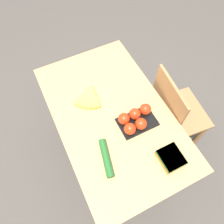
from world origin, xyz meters
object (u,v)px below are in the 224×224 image
object	(u,v)px
chair	(174,114)
tomato_pack	(135,119)
cucumber_near	(106,158)
banana_bunch	(89,97)
carrot_bag	(171,158)

from	to	relation	value
chair	tomato_pack	distance (m)	0.52
tomato_pack	cucumber_near	size ratio (longest dim) A/B	1.04
chair	banana_bunch	bearing A→B (deg)	71.28
banana_bunch	cucumber_near	distance (m)	0.47
tomato_pack	carrot_bag	size ratio (longest dim) A/B	1.70
chair	carrot_bag	world-z (taller)	chair
banana_bunch	tomato_pack	world-z (taller)	tomato_pack
chair	cucumber_near	xyz separation A→B (m)	(0.18, -0.70, 0.29)
banana_bunch	cucumber_near	size ratio (longest dim) A/B	0.80
tomato_pack	carrot_bag	world-z (taller)	tomato_pack
carrot_bag	banana_bunch	bearing A→B (deg)	-157.21
banana_bunch	carrot_bag	bearing A→B (deg)	22.79
carrot_bag	cucumber_near	world-z (taller)	carrot_bag
banana_bunch	tomato_pack	size ratio (longest dim) A/B	0.77
chair	carrot_bag	xyz separation A→B (m)	(0.35, -0.35, 0.30)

